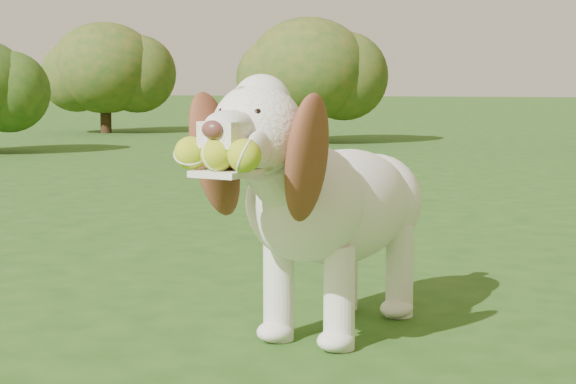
# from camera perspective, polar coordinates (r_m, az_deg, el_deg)

# --- Properties ---
(ground) EXTENTS (80.00, 80.00, 0.00)m
(ground) POSITION_cam_1_polar(r_m,az_deg,el_deg) (3.78, 5.16, -6.66)
(ground) COLOR #214915
(ground) RESTS_ON ground
(dog) EXTENTS (0.70, 1.35, 0.89)m
(dog) POSITION_cam_1_polar(r_m,az_deg,el_deg) (3.26, 2.39, -0.35)
(dog) COLOR white
(dog) RESTS_ON ground
(shrub_e) EXTENTS (1.67, 1.67, 1.73)m
(shrub_e) POSITION_cam_1_polar(r_m,az_deg,el_deg) (15.40, -10.81, 7.23)
(shrub_e) COLOR #382314
(shrub_e) RESTS_ON ground
(shrub_b) EXTENTS (1.61, 1.61, 1.66)m
(shrub_b) POSITION_cam_1_polar(r_m,az_deg,el_deg) (12.75, 1.22, 7.28)
(shrub_b) COLOR #382314
(shrub_b) RESTS_ON ground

